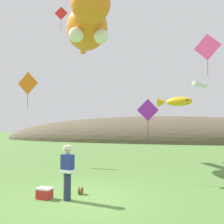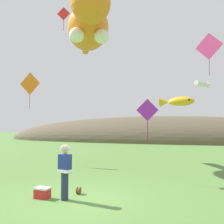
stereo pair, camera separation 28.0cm
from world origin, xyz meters
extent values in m
plane|color=#517A38|center=(0.00, 0.00, 0.00)|extent=(120.00, 120.00, 0.00)
ellipsoid|color=brown|center=(0.00, 30.29, 0.00)|extent=(50.74, 13.66, 7.44)
cylinder|color=#232D47|center=(-0.41, -0.19, 0.44)|extent=(0.24, 0.24, 0.88)
cube|color=navy|center=(-0.41, -0.19, 1.18)|extent=(0.45, 0.34, 0.60)
cube|color=white|center=(-0.41, -0.19, 0.94)|extent=(0.47, 0.36, 0.10)
sphere|color=beige|center=(-0.41, -0.19, 1.59)|extent=(0.20, 0.20, 0.20)
cylinder|color=#B2AD99|center=(-0.41, -0.19, 1.68)|extent=(0.30, 0.30, 0.09)
cylinder|color=#B2AD99|center=(-0.41, -0.19, 1.74)|extent=(0.20, 0.20, 0.07)
cylinder|color=olive|center=(-0.25, 0.58, 0.12)|extent=(0.10, 0.18, 0.18)
cylinder|color=brown|center=(-0.30, 0.58, 0.12)|extent=(0.02, 0.24, 0.24)
cylinder|color=brown|center=(-0.20, 0.58, 0.12)|extent=(0.02, 0.24, 0.24)
cube|color=red|center=(-1.21, -0.22, 0.15)|extent=(0.50, 0.35, 0.30)
cube|color=white|center=(-1.21, -0.22, 0.33)|extent=(0.51, 0.36, 0.06)
ellipsoid|color=orange|center=(-2.25, 6.45, 8.31)|extent=(4.21, 5.35, 2.26)
ellipsoid|color=white|center=(-2.16, 6.24, 7.90)|extent=(2.51, 3.38, 1.24)
sphere|color=orange|center=(-1.05, 3.76, 8.54)|extent=(2.04, 2.04, 2.04)
sphere|color=white|center=(-0.95, 5.20, 7.35)|extent=(0.81, 0.81, 0.81)
sphere|color=white|center=(-2.20, 4.65, 7.35)|extent=(0.81, 0.81, 0.81)
cylinder|color=orange|center=(-3.72, 9.76, 8.42)|extent=(1.51, 2.50, 0.54)
ellipsoid|color=gold|center=(3.23, 10.03, 4.05)|extent=(1.91, 1.10, 0.64)
cone|color=gold|center=(2.07, 10.33, 4.05)|extent=(0.72, 0.76, 0.64)
cone|color=gold|center=(3.28, 10.02, 4.32)|extent=(0.36, 0.36, 0.30)
sphere|color=black|center=(3.74, 9.67, 4.10)|extent=(0.15, 0.15, 0.15)
cylinder|color=white|center=(4.81, 12.91, 5.64)|extent=(1.27, 1.79, 0.36)
torus|color=white|center=(5.29, 13.72, 5.64)|extent=(0.41, 0.28, 0.44)
cube|color=#E53F8C|center=(4.81, 7.23, 6.90)|extent=(1.44, 0.61, 1.55)
cylinder|color=black|center=(4.81, 7.25, 6.90)|extent=(0.97, 0.41, 0.02)
cube|color=#A02C62|center=(4.81, 7.23, 5.68)|extent=(0.03, 0.02, 0.90)
cube|color=red|center=(-6.10, 10.67, 11.66)|extent=(1.10, 0.22, 1.12)
cylinder|color=black|center=(-6.10, 10.69, 11.66)|extent=(0.74, 0.15, 0.02)
cube|color=maroon|center=(-6.10, 10.67, 10.65)|extent=(0.03, 0.01, 0.90)
cube|color=purple|center=(1.82, 3.40, 3.11)|extent=(0.95, 0.35, 1.00)
cylinder|color=black|center=(1.82, 3.41, 3.11)|extent=(0.64, 0.24, 0.02)
cube|color=#6B1A7C|center=(1.82, 3.40, 2.16)|extent=(0.03, 0.02, 0.90)
cube|color=orange|center=(-6.40, 6.57, 5.17)|extent=(1.51, 0.04, 1.51)
cylinder|color=black|center=(-6.40, 6.58, 5.17)|extent=(1.02, 0.03, 0.02)
cube|color=#A95011|center=(-6.40, 6.57, 3.96)|extent=(0.03, 0.01, 0.90)
camera|label=1|loc=(3.08, -7.77, 2.46)|focal=40.00mm
camera|label=2|loc=(3.35, -7.70, 2.46)|focal=40.00mm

